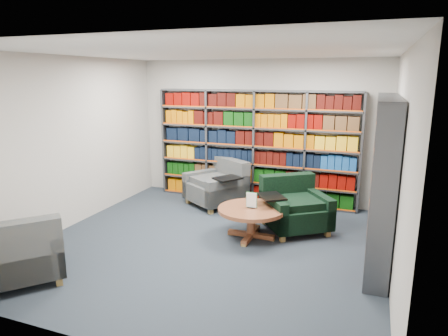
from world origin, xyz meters
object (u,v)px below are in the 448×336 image
(coffee_table, at_px, (251,214))
(chair_teal_front, at_px, (19,255))
(chair_green_right, at_px, (293,208))
(chair_teal_left, at_px, (220,187))

(coffee_table, bearing_deg, chair_teal_front, -133.92)
(coffee_table, bearing_deg, chair_green_right, 50.42)
(chair_green_right, relative_size, coffee_table, 1.27)
(chair_teal_left, bearing_deg, chair_teal_front, -107.22)
(chair_green_right, distance_m, coffee_table, 0.83)
(chair_teal_front, bearing_deg, coffee_table, 46.08)
(chair_teal_left, xyz_separation_m, chair_green_right, (1.60, -0.78, -0.01))
(chair_teal_front, relative_size, coffee_table, 1.30)
(coffee_table, bearing_deg, chair_teal_left, 127.26)
(chair_teal_left, bearing_deg, chair_green_right, -25.92)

